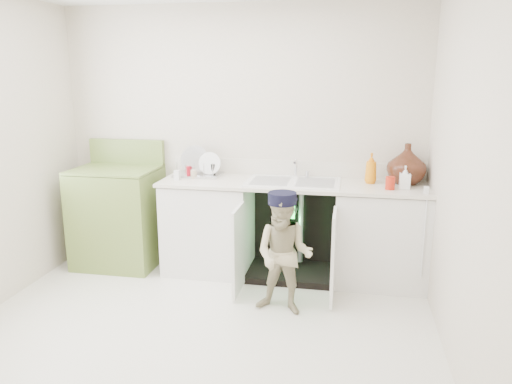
# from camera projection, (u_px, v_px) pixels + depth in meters

# --- Properties ---
(ground) EXTENTS (3.50, 3.50, 0.00)m
(ground) POSITION_uv_depth(u_px,v_px,m) (198.00, 332.00, 3.70)
(ground) COLOR beige
(ground) RESTS_ON ground
(room_shell) EXTENTS (6.00, 5.50, 1.26)m
(room_shell) POSITION_uv_depth(u_px,v_px,m) (193.00, 167.00, 3.40)
(room_shell) COLOR beige
(room_shell) RESTS_ON ground
(counter_run) EXTENTS (2.44, 1.02, 1.26)m
(counter_run) POSITION_uv_depth(u_px,v_px,m) (297.00, 226.00, 4.63)
(counter_run) COLOR silver
(counter_run) RESTS_ON ground
(avocado_stove) EXTENTS (0.78, 0.65, 1.21)m
(avocado_stove) POSITION_uv_depth(u_px,v_px,m) (118.00, 215.00, 4.92)
(avocado_stove) COLOR olive
(avocado_stove) RESTS_ON ground
(repair_worker) EXTENTS (0.52, 0.63, 0.98)m
(repair_worker) POSITION_uv_depth(u_px,v_px,m) (284.00, 253.00, 3.90)
(repair_worker) COLOR #BFAE89
(repair_worker) RESTS_ON ground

